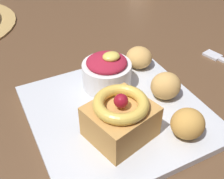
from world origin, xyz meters
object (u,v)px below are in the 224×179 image
fritter_middle (166,86)px  front_plate (117,112)px  fritter_back (139,57)px  fritter_front (188,124)px  berry_ramekin (107,72)px  cake_slice (121,118)px

fritter_middle → front_plate: bearing=176.0°
fritter_middle → fritter_back: 0.10m
fritter_front → fritter_back: bearing=80.5°
front_plate → fritter_middle: 0.09m
fritter_middle → fritter_back: bearing=85.1°
front_plate → fritter_back: (0.10, 0.09, 0.03)m
berry_ramekin → fritter_front: size_ratio=1.72×
front_plate → cake_slice: cake_slice is taller
front_plate → fritter_middle: bearing=-4.0°
cake_slice → fritter_middle: size_ratio=2.04×
cake_slice → berry_ramekin: cake_slice is taller
cake_slice → fritter_back: bearing=50.5°
berry_ramekin → fritter_back: 0.09m
front_plate → berry_ramekin: bearing=78.3°
berry_ramekin → fritter_back: (0.08, 0.03, -0.01)m
cake_slice → fritter_front: 0.10m
front_plate → berry_ramekin: (0.01, 0.07, 0.04)m
fritter_back → fritter_middle: bearing=-94.9°
cake_slice → fritter_middle: cake_slice is taller
berry_ramekin → fritter_middle: berry_ramekin is taller
front_plate → cake_slice: (-0.02, -0.05, 0.04)m
front_plate → fritter_back: fritter_back is taller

